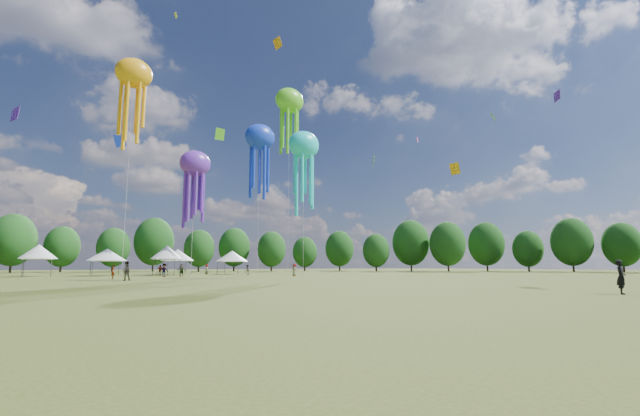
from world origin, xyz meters
TOP-DOWN VIEW (x-y plane):
  - ground at (0.00, 0.00)m, footprint 300.00×300.00m
  - observer_main at (8.90, -2.87)m, footprint 0.77×0.70m
  - spectator_near at (-9.94, 32.17)m, footprint 0.91×0.71m
  - spectators_far at (1.65, 46.72)m, footprint 24.02×21.22m
  - festival_tents at (-3.25, 56.05)m, footprint 32.45×10.24m
  - show_kites at (1.93, 40.85)m, footprint 46.86×24.98m
  - small_kites at (-0.09, 40.29)m, footprint 73.15×50.19m
  - treeline at (-3.87, 62.51)m, footprint 201.57×95.24m

SIDE VIEW (x-z plane):
  - ground at x=0.00m, z-range 0.00..0.00m
  - spectators_far at x=1.65m, z-range -0.04..1.68m
  - observer_main at x=8.90m, z-range 0.00..1.76m
  - spectator_near at x=-9.94m, z-range 0.00..1.85m
  - festival_tents at x=-3.25m, z-range 0.93..5.38m
  - treeline at x=-3.87m, z-range -0.17..13.26m
  - show_kites at x=1.93m, z-range 4.18..36.40m
  - small_kites at x=-0.09m, z-range 7.30..52.62m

